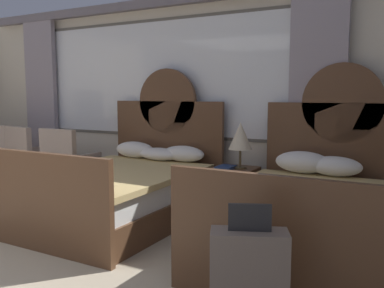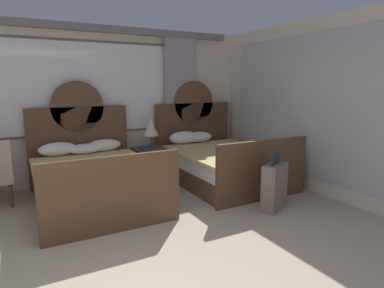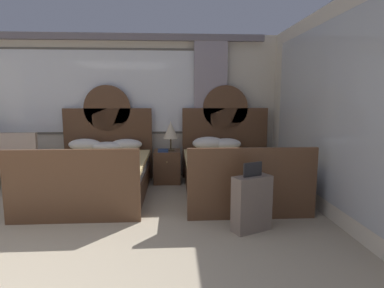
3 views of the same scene
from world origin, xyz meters
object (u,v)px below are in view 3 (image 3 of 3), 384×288
book_on_nightstand (163,150)px  bed_near_mirror (234,171)px  nightstand_between_beds (167,166)px  suitcase_on_floor (252,203)px  bed_near_window (96,173)px  armchair_by_window_left (24,158)px  table_lamp_on_nightstand (171,130)px

book_on_nightstand → bed_near_mirror: bearing=-27.1°
nightstand_between_beds → suitcase_on_floor: suitcase_on_floor is taller
bed_near_mirror → suitcase_on_floor: 1.48m
bed_near_window → bed_near_mirror: (2.20, -0.01, -0.00)m
bed_near_window → armchair_by_window_left: size_ratio=2.28×
book_on_nightstand → suitcase_on_floor: bearing=-62.4°
bed_near_mirror → table_lamp_on_nightstand: bearing=146.3°
table_lamp_on_nightstand → armchair_by_window_left: 2.54m
table_lamp_on_nightstand → book_on_nightstand: table_lamp_on_nightstand is taller
table_lamp_on_nightstand → armchair_by_window_left: table_lamp_on_nightstand is taller
bed_near_mirror → nightstand_between_beds: bearing=147.8°
bed_near_mirror → suitcase_on_floor: (-0.08, -1.47, -0.03)m
table_lamp_on_nightstand → nightstand_between_beds: bearing=177.6°
bed_near_window → suitcase_on_floor: size_ratio=2.72×
bed_near_mirror → armchair_by_window_left: bearing=172.0°
nightstand_between_beds → table_lamp_on_nightstand: size_ratio=1.11×
armchair_by_window_left → table_lamp_on_nightstand: bearing=4.4°
bed_near_mirror → armchair_by_window_left: (-3.52, 0.49, 0.16)m
table_lamp_on_nightstand → armchair_by_window_left: (-2.50, -0.19, -0.44)m
bed_near_mirror → armchair_by_window_left: 3.56m
nightstand_between_beds → table_lamp_on_nightstand: (0.07, -0.00, 0.66)m
book_on_nightstand → armchair_by_window_left: armchair_by_window_left is taller
bed_near_window → table_lamp_on_nightstand: size_ratio=4.15×
armchair_by_window_left → bed_near_window: bearing=-20.2°
bed_near_window → table_lamp_on_nightstand: bed_near_window is taller
book_on_nightstand → table_lamp_on_nightstand: bearing=34.3°
armchair_by_window_left → nightstand_between_beds: bearing=4.6°
bed_near_mirror → bed_near_window: bearing=179.9°
book_on_nightstand → suitcase_on_floor: 2.35m
bed_near_mirror → table_lamp_on_nightstand: (-1.03, 0.69, 0.60)m
bed_near_window → armchair_by_window_left: 1.42m
bed_near_window → suitcase_on_floor: 2.58m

